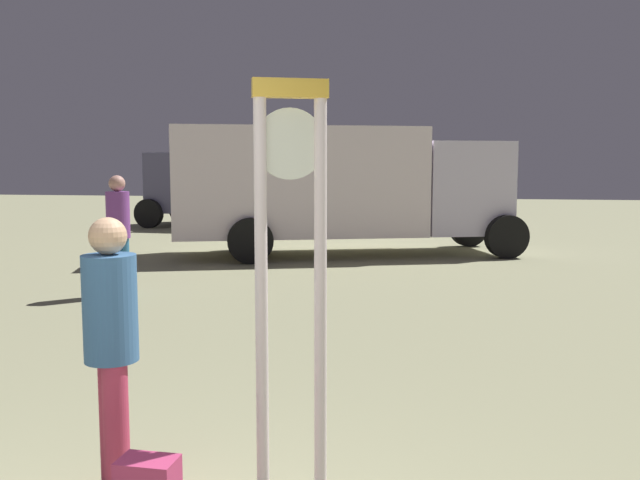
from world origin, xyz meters
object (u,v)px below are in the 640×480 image
Objects in this scene: standing_clock at (291,251)px; box_truck_far at (256,175)px; box_truck_near at (337,184)px; person_distant at (118,229)px; person_near_clock at (111,340)px.

standing_clock is 17.71m from box_truck_far.
box_truck_far is at bearing 120.28° from box_truck_near.
box_truck_near is 7.30m from box_truck_far.
standing_clock is 6.66m from person_distant.
standing_clock is 0.35× the size of box_truck_far.
person_distant is at bearing -83.22° from box_truck_far.
person_distant is at bearing -113.84° from box_truck_near.
person_distant is (-3.90, 5.39, -0.43)m from standing_clock.
box_truck_near is 1.14× the size of box_truck_far.
person_distant is 0.26× the size of box_truck_far.
standing_clock is 1.47× the size of person_near_clock.
standing_clock reaches higher than person_distant.
box_truck_far reaches higher than person_distant.
standing_clock is at bearing -72.70° from box_truck_far.
person_distant is (-2.87, 5.51, 0.09)m from person_near_clock.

